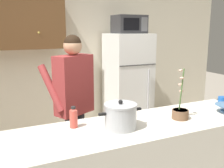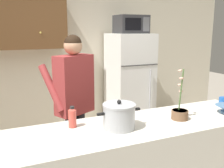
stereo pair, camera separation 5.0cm
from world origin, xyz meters
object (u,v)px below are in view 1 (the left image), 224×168
Objects in this scene: cooking_pot at (120,116)px; bottle_near_edge at (74,117)px; microwave at (129,24)px; potted_orchid at (180,112)px; refrigerator at (128,85)px; person_near_pot at (74,93)px; coffee_mug at (222,101)px.

cooking_pot is 0.39m from bottle_near_edge.
potted_orchid is (-0.49, -1.87, -0.81)m from microwave.
cooking_pot is at bearing -120.51° from microwave.
refrigerator is 1.59m from person_near_pot.
microwave is at bearing 49.27° from bottle_near_edge.
coffee_mug is (0.21, -1.72, -0.83)m from microwave.
microwave is 1.92m from coffee_mug.
person_near_pot is at bearing 98.70° from cooking_pot.
potted_orchid is at bearing -12.37° from bottle_near_edge.
person_near_pot is 1.16m from potted_orchid.
bottle_near_edge is (-1.43, -1.68, 0.18)m from refrigerator.
refrigerator is at bearing 90.07° from microwave.
potted_orchid is at bearing -104.40° from refrigerator.
microwave reaches higher than cooking_pot.
cooking_pot is 0.60m from potted_orchid.
cooking_pot reaches higher than bottle_near_edge.
potted_orchid reaches higher than cooking_pot.
microwave is (0.00, -0.02, 0.97)m from refrigerator.
person_near_pot reaches higher than cooking_pot.
person_near_pot is 12.75× the size of coffee_mug.
person_near_pot is at bearing 129.27° from potted_orchid.
coffee_mug is 1.64m from bottle_near_edge.
coffee_mug is (0.21, -1.74, 0.14)m from refrigerator.
refrigerator is at bearing 39.14° from person_near_pot.
bottle_near_edge is at bearing -130.36° from refrigerator.
coffee_mug is (1.29, 0.12, -0.06)m from cooking_pot.
bottle_near_edge is at bearing 177.87° from coffee_mug.
microwave reaches higher than bottle_near_edge.
bottle_near_edge is at bearing 167.63° from potted_orchid.
refrigerator is 0.99× the size of person_near_pot.
refrigerator is 2.17m from cooking_pot.
potted_orchid reaches higher than coffee_mug.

